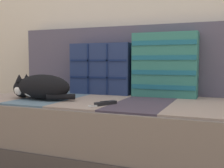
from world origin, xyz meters
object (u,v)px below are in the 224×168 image
at_px(sleeping_cat, 39,87).
at_px(game_remote_far, 105,103).
at_px(couch, 123,135).
at_px(throw_pillow_striped, 165,65).
at_px(throw_pillow_quilted, 101,69).

bearing_deg(sleeping_cat, game_remote_far, -7.37).
relative_size(couch, throw_pillow_striped, 4.60).
relative_size(throw_pillow_quilted, throw_pillow_striped, 1.06).
bearing_deg(game_remote_far, throw_pillow_striped, 64.35).
height_order(throw_pillow_striped, game_remote_far, throw_pillow_striped).
distance_m(throw_pillow_striped, game_remote_far, 0.56).
bearing_deg(game_remote_far, throw_pillow_quilted, 116.03).
height_order(throw_pillow_quilted, game_remote_far, throw_pillow_quilted).
bearing_deg(sleeping_cat, throw_pillow_quilted, 60.48).
bearing_deg(throw_pillow_quilted, sleeping_cat, -119.52).
distance_m(couch, game_remote_far, 0.34).
xyz_separation_m(couch, game_remote_far, (-0.02, -0.24, 0.23)).
bearing_deg(game_remote_far, couch, 85.34).
bearing_deg(couch, game_remote_far, -94.66).
distance_m(throw_pillow_quilted, game_remote_far, 0.56).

